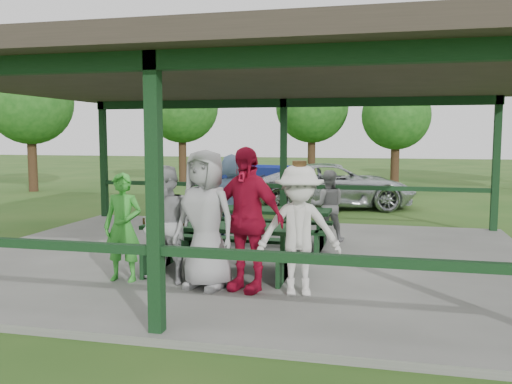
% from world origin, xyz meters
% --- Properties ---
extents(ground, '(90.00, 90.00, 0.00)m').
position_xyz_m(ground, '(0.00, 0.00, 0.00)').
color(ground, '#254C17').
rests_on(ground, ground).
extents(concrete_slab, '(10.00, 8.00, 0.10)m').
position_xyz_m(concrete_slab, '(0.00, 0.00, 0.05)').
color(concrete_slab, slate).
rests_on(concrete_slab, ground).
extents(pavilion_structure, '(10.60, 8.60, 3.24)m').
position_xyz_m(pavilion_structure, '(0.00, 0.00, 3.17)').
color(pavilion_structure, black).
rests_on(pavilion_structure, concrete_slab).
extents(picnic_table_near, '(2.41, 1.39, 0.75)m').
position_xyz_m(picnic_table_near, '(-0.06, -1.20, 0.57)').
color(picnic_table_near, black).
rests_on(picnic_table_near, concrete_slab).
extents(picnic_table_far, '(2.85, 1.39, 0.75)m').
position_xyz_m(picnic_table_far, '(0.00, 0.80, 0.58)').
color(picnic_table_far, black).
rests_on(picnic_table_far, concrete_slab).
extents(table_setting, '(2.53, 0.45, 0.10)m').
position_xyz_m(table_setting, '(-0.15, -1.18, 0.88)').
color(table_setting, white).
rests_on(table_setting, picnic_table_near).
extents(contestant_green, '(0.59, 0.40, 1.59)m').
position_xyz_m(contestant_green, '(-1.32, -1.97, 0.90)').
color(contestant_green, green).
rests_on(contestant_green, concrete_slab).
extents(contestant_grey_left, '(0.99, 0.88, 1.70)m').
position_xyz_m(contestant_grey_left, '(-0.64, -1.95, 0.95)').
color(contestant_grey_left, '#99999B').
rests_on(contestant_grey_left, concrete_slab).
extents(contestant_grey_mid, '(1.08, 0.85, 1.94)m').
position_xyz_m(contestant_grey_mid, '(-0.03, -2.05, 1.07)').
color(contestant_grey_mid, '#969699').
rests_on(contestant_grey_mid, concrete_slab).
extents(contestant_red, '(1.25, 0.83, 1.98)m').
position_xyz_m(contestant_red, '(0.54, -2.02, 1.09)').
color(contestant_red, maroon).
rests_on(contestant_red, concrete_slab).
extents(contestant_white_fedora, '(1.24, 0.89, 1.80)m').
position_xyz_m(contestant_white_fedora, '(1.29, -2.07, 0.98)').
color(contestant_white_fedora, silver).
rests_on(contestant_white_fedora, concrete_slab).
extents(spectator_lblue, '(1.63, 0.53, 1.75)m').
position_xyz_m(spectator_lblue, '(-0.68, 1.66, 0.98)').
color(spectator_lblue, '#7B99BF').
rests_on(spectator_lblue, concrete_slab).
extents(spectator_blue, '(0.70, 0.52, 1.74)m').
position_xyz_m(spectator_blue, '(-1.37, 2.19, 0.97)').
color(spectator_blue, '#386692').
rests_on(spectator_blue, concrete_slab).
extents(spectator_grey, '(0.77, 0.63, 1.44)m').
position_xyz_m(spectator_grey, '(1.28, 1.76, 0.82)').
color(spectator_grey, gray).
rests_on(spectator_grey, concrete_slab).
extents(pickup_truck, '(5.31, 3.30, 1.37)m').
position_xyz_m(pickup_truck, '(0.88, 7.59, 0.68)').
color(pickup_truck, silver).
rests_on(pickup_truck, ground).
extents(farm_trailer, '(3.80, 2.10, 1.31)m').
position_xyz_m(farm_trailer, '(-1.76, 8.40, 0.65)').
color(farm_trailer, navy).
rests_on(farm_trailer, ground).
extents(tree_far_left, '(3.34, 3.34, 5.22)m').
position_xyz_m(tree_far_left, '(-6.72, 14.54, 3.53)').
color(tree_far_left, '#351F15').
rests_on(tree_far_left, ground).
extents(tree_left, '(3.34, 3.34, 5.22)m').
position_xyz_m(tree_left, '(-0.91, 15.97, 3.53)').
color(tree_left, '#351F15').
rests_on(tree_left, ground).
extents(tree_mid, '(2.88, 2.88, 4.49)m').
position_xyz_m(tree_mid, '(2.83, 14.64, 3.03)').
color(tree_mid, '#351F15').
rests_on(tree_mid, ground).
extents(tree_edge_left, '(3.32, 3.32, 5.19)m').
position_xyz_m(tree_edge_left, '(-11.23, 9.77, 3.51)').
color(tree_edge_left, '#351F15').
rests_on(tree_edge_left, ground).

